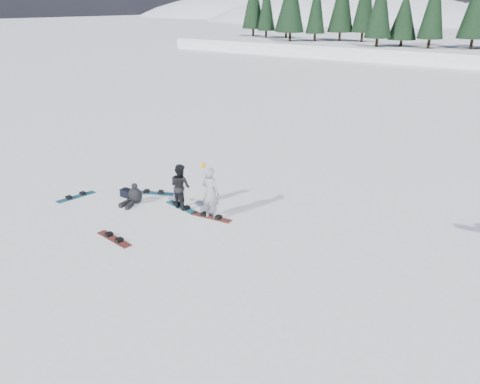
% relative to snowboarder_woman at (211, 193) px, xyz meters
% --- Properties ---
extents(ground, '(420.00, 420.00, 0.00)m').
position_rel_snowboarder_woman_xyz_m(ground, '(-0.21, -1.57, -0.91)').
color(ground, white).
rests_on(ground, ground).
extents(snowboarder_woman, '(0.69, 0.48, 1.96)m').
position_rel_snowboarder_woman_xyz_m(snowboarder_woman, '(0.00, 0.00, 0.00)').
color(snowboarder_woman, '#96959A').
rests_on(snowboarder_woman, ground).
extents(snowboarder_man, '(0.87, 0.72, 1.63)m').
position_rel_snowboarder_woman_xyz_m(snowboarder_man, '(-1.40, 0.04, -0.10)').
color(snowboarder_man, black).
rests_on(snowboarder_man, ground).
extents(seated_rider, '(0.65, 0.97, 0.76)m').
position_rel_snowboarder_woman_xyz_m(seated_rider, '(-3.04, -0.68, -0.62)').
color(seated_rider, black).
rests_on(seated_rider, ground).
extents(gear_bag, '(0.45, 0.30, 0.30)m').
position_rel_snowboarder_woman_xyz_m(gear_bag, '(-3.74, -0.43, -0.76)').
color(gear_bag, black).
rests_on(gear_bag, ground).
extents(snowboard_woman, '(1.52, 0.49, 0.03)m').
position_rel_snowboarder_woman_xyz_m(snowboard_woman, '(0.00, 0.00, -0.90)').
color(snowboard_woman, maroon).
rests_on(snowboard_woman, ground).
extents(snowboard_man, '(1.53, 0.51, 0.03)m').
position_rel_snowboarder_woman_xyz_m(snowboard_man, '(-1.40, 0.04, -0.90)').
color(snowboard_man, teal).
rests_on(snowboard_man, ground).
extents(snowboard_loose_c, '(1.47, 0.93, 0.03)m').
position_rel_snowboarder_woman_xyz_m(snowboard_loose_c, '(-3.16, 0.39, -0.90)').
color(snowboard_loose_c, teal).
rests_on(snowboard_loose_c, ground).
extents(snowboard_loose_a, '(0.49, 1.52, 0.03)m').
position_rel_snowboarder_woman_xyz_m(snowboard_loose_a, '(-5.25, -1.60, -0.90)').
color(snowboard_loose_a, teal).
rests_on(snowboard_loose_a, ground).
extents(snowboard_loose_b, '(1.52, 0.45, 0.03)m').
position_rel_snowboarder_woman_xyz_m(snowboard_loose_b, '(-1.43, -2.98, -0.90)').
color(snowboard_loose_b, maroon).
rests_on(snowboard_loose_b, ground).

